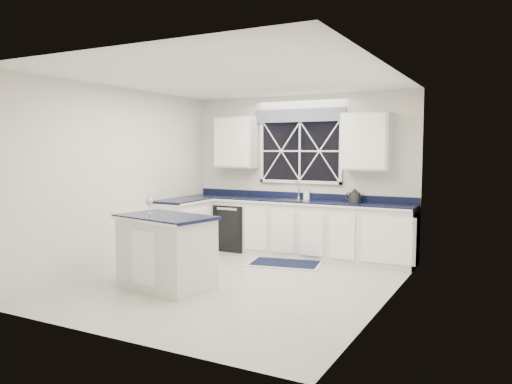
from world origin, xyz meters
The scene contains 13 objects.
ground centered at (0.00, 0.00, 0.00)m, with size 4.50×4.50×0.00m, color #A9A9A5.
back_wall centered at (0.00, 2.25, 1.35)m, with size 4.00×0.10×2.70m, color silver.
base_cabinets centered at (-0.33, 1.78, 0.45)m, with size 3.99×1.60×0.90m.
countertop centered at (0.00, 1.95, 0.92)m, with size 3.98×0.64×0.04m, color black.
dishwasher centered at (-1.10, 1.95, 0.41)m, with size 0.60×0.58×0.82m, color black.
window centered at (0.00, 2.20, 1.83)m, with size 1.65×0.09×1.26m.
upper_cabinets centered at (0.00, 2.08, 1.90)m, with size 3.10×0.34×0.90m.
faucet centered at (0.00, 2.14, 1.10)m, with size 0.05×0.20×0.30m.
island centered at (-0.68, -0.60, 0.47)m, with size 1.38×0.99×0.94m.
rug centered at (0.15, 1.30, 0.01)m, with size 1.25×0.89×0.02m.
kettle centered at (1.02, 2.02, 1.04)m, with size 0.31×0.21×0.22m.
wine_glass centered at (-0.98, -0.55, 1.09)m, with size 0.10×0.10×0.23m.
soap_bottle centered at (0.15, 2.16, 1.04)m, with size 0.09×0.09×0.21m, color silver.
Camera 1 is at (3.31, -5.66, 1.78)m, focal length 35.00 mm.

